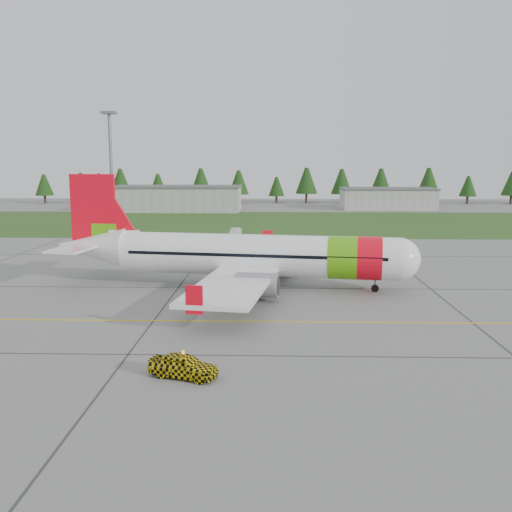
{
  "coord_description": "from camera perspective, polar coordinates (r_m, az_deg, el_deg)",
  "views": [
    {
      "loc": [
        -5.66,
        -35.25,
        12.37
      ],
      "look_at": [
        -7.18,
        17.44,
        3.66
      ],
      "focal_mm": 40.0,
      "sensor_mm": 36.0,
      "label": 1
    }
  ],
  "objects": [
    {
      "name": "treeline",
      "position": [
        173.5,
        3.54,
        6.93
      ],
      "size": [
        160.0,
        8.0,
        10.0
      ],
      "primitive_type": null,
      "color": "#1C3F14",
      "rests_on": "ground"
    },
    {
      "name": "floodlight_mast",
      "position": [
        96.93,
        -14.25,
        7.69
      ],
      "size": [
        0.5,
        0.5,
        20.0
      ],
      "primitive_type": "cylinder",
      "color": "slate",
      "rests_on": "ground"
    },
    {
      "name": "hangar_east",
      "position": [
        156.59,
        13.0,
        5.57
      ],
      "size": [
        24.0,
        12.0,
        5.2
      ],
      "primitive_type": "cube",
      "color": "#A8A8A3",
      "rests_on": "ground"
    },
    {
      "name": "taxi_guideline",
      "position": [
        45.34,
        8.82,
        -6.55
      ],
      "size": [
        120.0,
        0.25,
        0.02
      ],
      "primitive_type": "cube",
      "color": "gold",
      "rests_on": "ground"
    },
    {
      "name": "follow_me_car",
      "position": [
        33.51,
        -7.33,
        -8.62
      ],
      "size": [
        1.85,
        2.02,
        4.13
      ],
      "primitive_type": "imported",
      "rotation": [
        0.0,
        0.0,
        1.25
      ],
      "color": "yellow",
      "rests_on": "ground"
    },
    {
      "name": "aircraft",
      "position": [
        56.62,
        -0.81,
        0.08
      ],
      "size": [
        36.72,
        34.18,
        11.16
      ],
      "rotation": [
        0.0,
        0.0,
        -0.15
      ],
      "color": "white",
      "rests_on": "ground"
    },
    {
      "name": "hangar_west",
      "position": [
        147.57,
        -7.89,
        5.65
      ],
      "size": [
        32.0,
        14.0,
        6.0
      ],
      "primitive_type": "cube",
      "color": "#A8A8A3",
      "rests_on": "ground"
    },
    {
      "name": "grass_strip",
      "position": [
        118.03,
        4.4,
        3.34
      ],
      "size": [
        320.0,
        50.0,
        0.03
      ],
      "primitive_type": "cube",
      "color": "#30561E",
      "rests_on": "ground"
    },
    {
      "name": "service_van",
      "position": [
        95.59,
        -2.09,
        3.25
      ],
      "size": [
        1.65,
        1.58,
        4.36
      ],
      "primitive_type": "imported",
      "rotation": [
        0.0,
        0.0,
        -0.1
      ],
      "color": "silver",
      "rests_on": "ground"
    },
    {
      "name": "ground",
      "position": [
        37.78,
        10.33,
        -9.89
      ],
      "size": [
        320.0,
        320.0,
        0.0
      ],
      "primitive_type": "plane",
      "color": "gray",
      "rests_on": "ground"
    }
  ]
}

